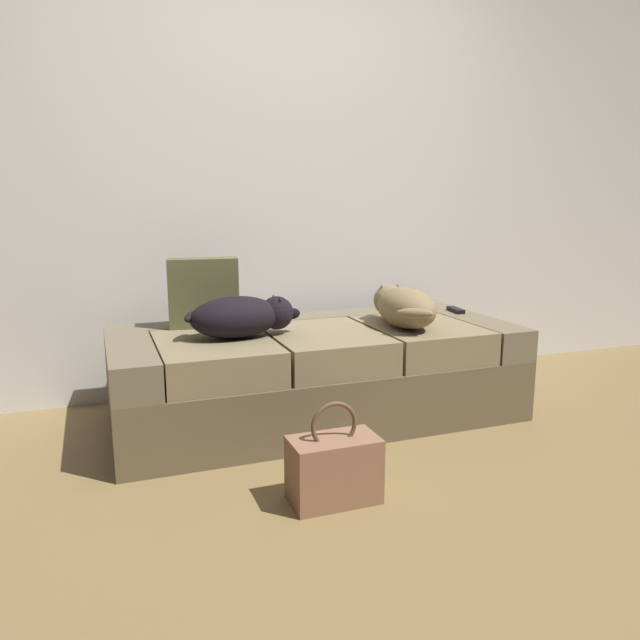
{
  "coord_description": "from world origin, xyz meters",
  "views": [
    {
      "loc": [
        -1.01,
        -1.72,
        1.07
      ],
      "look_at": [
        0.0,
        0.96,
        0.51
      ],
      "focal_mm": 34.0,
      "sensor_mm": 36.0,
      "label": 1
    }
  ],
  "objects": [
    {
      "name": "dog_tan",
      "position": [
        0.42,
        0.9,
        0.56
      ],
      "size": [
        0.28,
        0.59,
        0.2
      ],
      "color": "olive",
      "rests_on": "couch"
    },
    {
      "name": "ground_plane",
      "position": [
        0.0,
        0.0,
        0.0
      ],
      "size": [
        10.0,
        10.0,
        0.0
      ],
      "primitive_type": "plane",
      "color": "olive"
    },
    {
      "name": "dog_dark",
      "position": [
        -0.38,
        0.94,
        0.55
      ],
      "size": [
        0.56,
        0.26,
        0.19
      ],
      "color": "black",
      "rests_on": "couch"
    },
    {
      "name": "throw_pillow",
      "position": [
        -0.51,
        1.24,
        0.63
      ],
      "size": [
        0.35,
        0.16,
        0.34
      ],
      "primitive_type": "cube",
      "rotation": [
        0.0,
        0.0,
        -0.12
      ],
      "color": "brown",
      "rests_on": "couch"
    },
    {
      "name": "handbag",
      "position": [
        -0.24,
        0.17,
        0.13
      ],
      "size": [
        0.32,
        0.18,
        0.38
      ],
      "color": "#8F6348",
      "rests_on": "ground"
    },
    {
      "name": "tv_remote",
      "position": [
        0.89,
        1.15,
        0.47
      ],
      "size": [
        0.06,
        0.15,
        0.02
      ],
      "primitive_type": "cube",
      "rotation": [
        0.0,
        0.0,
        -0.14
      ],
      "color": "black",
      "rests_on": "couch"
    },
    {
      "name": "couch",
      "position": [
        0.0,
        1.01,
        0.23
      ],
      "size": [
        1.97,
        0.87,
        0.46
      ],
      "color": "brown",
      "rests_on": "ground"
    },
    {
      "name": "back_wall",
      "position": [
        0.0,
        1.66,
        1.4
      ],
      "size": [
        6.4,
        0.1,
        2.8
      ],
      "primitive_type": "cube",
      "color": "silver",
      "rests_on": "ground"
    }
  ]
}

